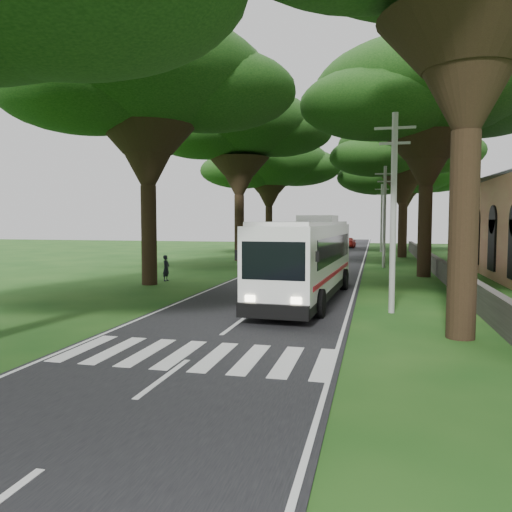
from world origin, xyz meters
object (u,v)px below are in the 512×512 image
coach_bus (307,258)px  distant_car_b (317,242)px  pole_mid (384,215)px  pole_far (381,217)px  distant_car_a (304,247)px  pole_near (393,210)px  distant_car_c (348,242)px  pedestrian (166,268)px

coach_bus → distant_car_b: 46.12m
pole_mid → pole_far: same height
pole_mid → pole_far: 20.00m
pole_far → distant_car_a: 10.49m
pole_near → distant_car_c: bearing=95.0°
pole_near → distant_car_c: size_ratio=1.70×
distant_car_c → distant_car_b: bearing=6.5°
pole_far → pole_near: bearing=-90.0°
pole_far → distant_car_a: bearing=-149.0°
pole_near → distant_car_c: 49.08m
distant_car_a → distant_car_b: 13.43m
pole_mid → coach_bus: pole_mid is taller
pedestrian → pole_near: bearing=-115.6°
pole_near → pedestrian: bearing=149.5°
pole_far → coach_bus: bearing=-95.8°
pole_mid → coach_bus: (-3.80, -17.55, -2.19)m
distant_car_a → distant_car_b: distant_car_a is taller
pole_near → pole_mid: 20.00m
pole_near → distant_car_a: size_ratio=1.85×
distant_car_c → pole_near: bearing=95.5°
coach_bus → distant_car_c: coach_bus is taller
distant_car_a → distant_car_b: bearing=-90.2°
pole_near → pedestrian: (-13.24, 7.80, -3.38)m
pole_mid → distant_car_b: 29.76m
distant_car_c → pole_mid: bearing=98.9°
coach_bus → distant_car_c: (-0.47, 46.31, -1.27)m
pedestrian → coach_bus: bearing=-114.6°
distant_car_a → pole_near: bearing=103.5°
coach_bus → distant_car_c: bearing=93.7°
pole_far → coach_bus: size_ratio=0.63×
distant_car_b → distant_car_c: bearing=1.7°
distant_car_a → distant_car_c: (4.23, 13.88, -0.05)m
distant_car_b → distant_car_c: size_ratio=0.93×
coach_bus → distant_car_a: coach_bus is taller
distant_car_b → pole_near: bearing=-84.4°
pole_mid → coach_bus: size_ratio=0.63×
pole_mid → pedestrian: bearing=-137.3°
distant_car_b → pedestrian: 40.80m
pole_far → distant_car_b: (-8.50, 8.32, -3.43)m
pole_mid → distant_car_a: size_ratio=1.85×
coach_bus → distant_car_b: size_ratio=2.90×
distant_car_b → pedestrian: size_ratio=2.72×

